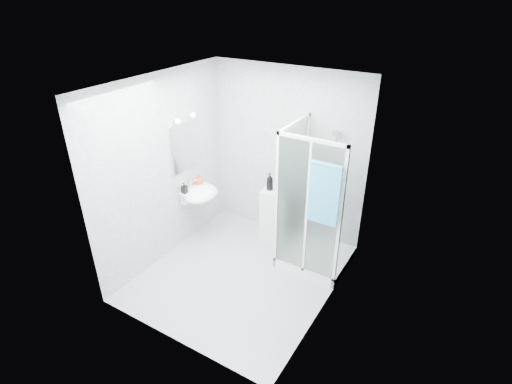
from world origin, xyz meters
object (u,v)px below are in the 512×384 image
Objects in this scene: wall_basin at (199,194)px; storage_cabinet at (275,215)px; shampoo_bottle_a at (270,182)px; soap_dispenser_orange at (199,180)px; shampoo_bottle_b at (282,183)px; hand_towel at (325,193)px; soap_dispenser_black at (184,188)px; shower_enclosure at (310,235)px.

storage_cabinet is (0.96, 0.58, -0.37)m from wall_basin.
shampoo_bottle_a is 1.54× the size of soap_dispenser_orange.
storage_cabinet is 0.55m from shampoo_bottle_b.
hand_towel is 2.11m from soap_dispenser_orange.
shampoo_bottle_a is at bearing 31.12° from wall_basin.
hand_towel reaches higher than wall_basin.
shampoo_bottle_a is at bearing 36.03° from soap_dispenser_black.
hand_towel reaches higher than shampoo_bottle_a.
soap_dispenser_black reaches higher than wall_basin.
hand_towel is 2.99× the size of shampoo_bottle_a.
shampoo_bottle_a is 1.16× the size of shampoo_bottle_b.
soap_dispenser_black is at bearing -143.97° from shampoo_bottle_a.
shampoo_bottle_a is (-1.07, 0.62, -0.40)m from hand_towel.
soap_dispenser_orange reaches higher than wall_basin.
shower_enclosure is 0.97m from shampoo_bottle_a.
wall_basin is 2.46× the size of shampoo_bottle_b.
soap_dispenser_black is (-1.77, -0.51, 0.50)m from shower_enclosure.
wall_basin is 1.22m from shampoo_bottle_b.
shower_enclosure reaches higher than soap_dispenser_orange.
shower_enclosure is 12.09× the size of soap_dispenser_black.
storage_cabinet is 1.09× the size of hand_towel.
shower_enclosure is 1.07m from hand_towel.
shampoo_bottle_a is at bearing -156.38° from storage_cabinet.
wall_basin is 0.22m from soap_dispenser_orange.
hand_towel is (0.31, -0.40, 0.94)m from shower_enclosure.
shampoo_bottle_a reaches higher than wall_basin.
wall_basin is 1.06m from shampoo_bottle_a.
shampoo_bottle_b is (-0.61, 0.29, 0.53)m from shower_enclosure.
hand_towel is 1.22m from shampoo_bottle_b.
wall_basin is 2.11× the size of shampoo_bottle_a.
soap_dispenser_orange is (-1.75, -0.19, 0.50)m from shower_enclosure.
storage_cabinet is 5.20× the size of soap_dispenser_black.
wall_basin is 1.18m from storage_cabinet.
soap_dispenser_black is at bearing -120.20° from wall_basin.
shower_enclosure is 0.86m from shampoo_bottle_b.
shampoo_bottle_b is at bearing 30.21° from wall_basin.
hand_towel is at bearing -30.07° from shampoo_bottle_a.
storage_cabinet is 1.26m from soap_dispenser_orange.
shampoo_bottle_a is 1.60× the size of soap_dispenser_black.
hand_towel is 1.30m from shampoo_bottle_a.
shampoo_bottle_b is at bearing 34.65° from soap_dispenser_black.
shampoo_bottle_b is at bearing 154.52° from shower_enclosure.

